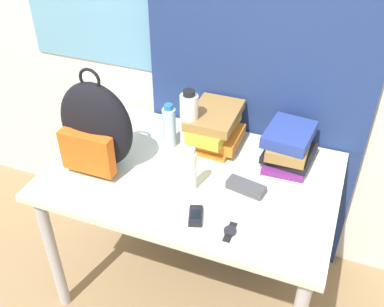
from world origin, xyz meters
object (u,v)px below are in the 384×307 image
object	(u,v)px
water_bottle	(169,127)
sports_bottle	(189,124)
sunscreen_bottle	(191,170)
sunglasses_case	(246,187)
wristwatch	(230,231)
book_stack_left	(215,128)
book_stack_center	(289,145)
cell_phone	(196,216)
backpack	(96,128)

from	to	relation	value
water_bottle	sports_bottle	bearing A→B (deg)	-8.54
sunscreen_bottle	sunglasses_case	world-z (taller)	sunscreen_bottle
wristwatch	water_bottle	bearing A→B (deg)	134.74
book_stack_left	sunscreen_bottle	world-z (taller)	sunscreen_bottle
book_stack_center	cell_phone	bearing A→B (deg)	-117.12
backpack	cell_phone	distance (m)	0.53
water_bottle	book_stack_left	bearing A→B (deg)	20.96
backpack	sunglasses_case	xyz separation A→B (m)	(0.61, 0.06, -0.16)
backpack	book_stack_center	world-z (taller)	backpack
sports_bottle	sunglasses_case	world-z (taller)	sports_bottle
sunglasses_case	book_stack_center	bearing A→B (deg)	66.98
water_bottle	cell_phone	size ratio (longest dim) A/B	1.87
backpack	wristwatch	distance (m)	0.67
book_stack_center	sunscreen_bottle	distance (m)	0.44
book_stack_left	sunglasses_case	xyz separation A→B (m)	(0.21, -0.25, -0.07)
sunscreen_bottle	wristwatch	world-z (taller)	sunscreen_bottle
sports_bottle	wristwatch	distance (m)	0.52
water_bottle	sunglasses_case	size ratio (longest dim) A/B	1.29
sports_bottle	sunscreen_bottle	distance (m)	0.25
cell_phone	book_stack_left	bearing A→B (deg)	100.63
cell_phone	sports_bottle	bearing A→B (deg)	114.73
water_bottle	wristwatch	distance (m)	0.58
book_stack_left	sunglasses_case	distance (m)	0.34
water_bottle	sports_bottle	world-z (taller)	sports_bottle
book_stack_left	sunscreen_bottle	distance (m)	0.31
book_stack_center	water_bottle	size ratio (longest dim) A/B	1.39
wristwatch	sunscreen_bottle	bearing A→B (deg)	140.77
book_stack_left	wristwatch	size ratio (longest dim) A/B	3.03
book_stack_center	water_bottle	xyz separation A→B (m)	(-0.51, -0.08, 0.02)
book_stack_left	cell_phone	size ratio (longest dim) A/B	2.70
book_stack_center	backpack	bearing A→B (deg)	-156.47
backpack	book_stack_left	world-z (taller)	backpack
book_stack_center	cell_phone	world-z (taller)	book_stack_center
book_stack_center	sunscreen_bottle	xyz separation A→B (m)	(-0.31, -0.32, 0.02)
book_stack_left	sunglasses_case	size ratio (longest dim) A/B	1.87
wristwatch	book_stack_center	bearing A→B (deg)	78.45
book_stack_center	water_bottle	bearing A→B (deg)	-171.19
backpack	book_stack_left	xyz separation A→B (m)	(0.40, 0.30, -0.09)
sunglasses_case	cell_phone	bearing A→B (deg)	-121.80
book_stack_center	sunscreen_bottle	bearing A→B (deg)	-134.51
backpack	wristwatch	world-z (taller)	backpack
sports_bottle	sunglasses_case	size ratio (longest dim) A/B	1.88
book_stack_left	sunglasses_case	world-z (taller)	book_stack_left
sunglasses_case	wristwatch	xyz separation A→B (m)	(0.01, -0.23, -0.01)
book_stack_left	cell_phone	world-z (taller)	book_stack_left
sports_bottle	sunscreen_bottle	world-z (taller)	sports_bottle
backpack	sunscreen_bottle	xyz separation A→B (m)	(0.41, -0.00, -0.09)
backpack	sunglasses_case	world-z (taller)	backpack
backpack	water_bottle	bearing A→B (deg)	47.90
water_bottle	sports_bottle	size ratio (longest dim) A/B	0.69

